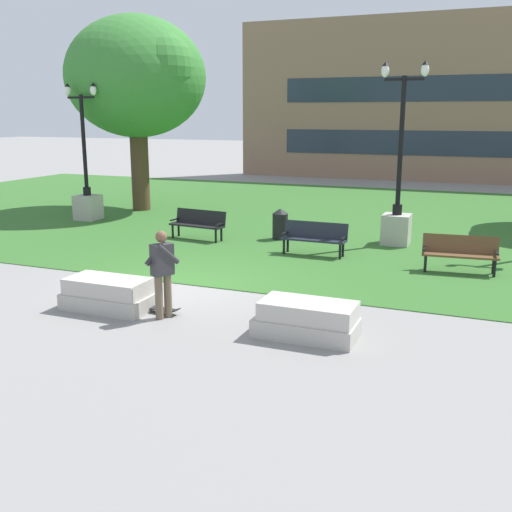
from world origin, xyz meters
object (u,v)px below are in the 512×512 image
(park_bench_near_right, at_px, (460,251))
(lamp_post_center, at_px, (397,209))
(concrete_block_center, at_px, (108,294))
(lamp_post_right, at_px, (87,193))
(skateboard, at_px, (156,308))
(park_bench_near_left, at_px, (315,236))
(trash_bin, at_px, (280,224))
(park_bench_far_left, at_px, (198,223))
(person_skateboarder, at_px, (162,269))
(concrete_block_left, at_px, (307,320))

(park_bench_near_right, xyz_separation_m, lamp_post_center, (-1.98, 2.68, 0.54))
(concrete_block_center, height_order, lamp_post_right, lamp_post_right)
(concrete_block_center, xyz_separation_m, lamp_post_right, (-6.87, 8.40, 0.71))
(concrete_block_center, height_order, skateboard, concrete_block_center)
(lamp_post_center, bearing_deg, park_bench_near_left, -130.17)
(lamp_post_right, xyz_separation_m, trash_bin, (7.76, -0.67, -0.51))
(skateboard, height_order, park_bench_far_left, park_bench_far_left)
(park_bench_near_left, xyz_separation_m, lamp_post_right, (-9.36, 2.32, 0.48))
(skateboard, distance_m, trash_bin, 7.56)
(park_bench_near_right, bearing_deg, trash_bin, 158.86)
(person_skateboarder, distance_m, skateboard, 0.96)
(concrete_block_left, distance_m, park_bench_near_right, 6.01)
(park_bench_near_left, xyz_separation_m, lamp_post_center, (1.87, 2.22, 0.54))
(park_bench_far_left, xyz_separation_m, trash_bin, (2.37, 0.94, -0.04))
(person_skateboarder, height_order, park_bench_near_left, person_skateboarder)
(park_bench_near_right, bearing_deg, skateboard, -134.50)
(concrete_block_center, xyz_separation_m, trash_bin, (0.89, 7.73, 0.20))
(concrete_block_left, bearing_deg, skateboard, 177.27)
(park_bench_near_left, distance_m, lamp_post_right, 9.66)
(trash_bin, bearing_deg, lamp_post_center, 9.37)
(concrete_block_left, bearing_deg, lamp_post_center, 88.55)
(person_skateboarder, xyz_separation_m, lamp_post_right, (-8.18, 8.45, 0.04))
(concrete_block_left, height_order, park_bench_far_left, park_bench_far_left)
(skateboard, distance_m, park_bench_near_right, 7.64)
(skateboard, distance_m, lamp_post_center, 8.85)
(park_bench_near_left, distance_m, park_bench_near_right, 3.88)
(person_skateboarder, bearing_deg, park_bench_near_left, 79.08)
(skateboard, xyz_separation_m, lamp_post_right, (-7.87, 8.22, 0.93))
(concrete_block_left, xyz_separation_m, park_bench_near_left, (-1.67, 6.05, 0.23))
(concrete_block_center, xyz_separation_m, park_bench_near_left, (2.49, 6.08, 0.23))
(lamp_post_center, bearing_deg, park_bench_far_left, -165.48)
(skateboard, bearing_deg, park_bench_far_left, 110.54)
(concrete_block_center, xyz_separation_m, park_bench_near_right, (6.35, 5.62, 0.23))
(concrete_block_center, xyz_separation_m, skateboard, (1.00, 0.18, -0.22))
(concrete_block_center, bearing_deg, person_skateboarder, -2.09)
(person_skateboarder, relative_size, skateboard, 1.66)
(park_bench_near_right, distance_m, lamp_post_center, 3.38)
(lamp_post_right, relative_size, trash_bin, 5.08)
(park_bench_far_left, bearing_deg, concrete_block_left, -50.20)
(park_bench_far_left, height_order, lamp_post_center, lamp_post_center)
(concrete_block_center, relative_size, lamp_post_right, 0.37)
(concrete_block_left, bearing_deg, park_bench_near_right, 68.61)
(concrete_block_center, relative_size, concrete_block_left, 1.00)
(concrete_block_left, relative_size, skateboard, 1.75)
(lamp_post_center, bearing_deg, person_skateboarder, -110.11)
(lamp_post_right, bearing_deg, park_bench_far_left, -16.61)
(concrete_block_left, height_order, lamp_post_center, lamp_post_center)
(person_skateboarder, relative_size, park_bench_near_left, 0.95)
(concrete_block_left, xyz_separation_m, park_bench_far_left, (-5.63, 6.76, 0.23))
(lamp_post_center, bearing_deg, concrete_block_left, -91.45)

